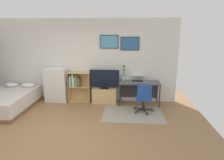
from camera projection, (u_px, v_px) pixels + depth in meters
The scene contains 14 objects.
ground_plane at pixel (61, 135), 4.33m from camera, with size 7.20×7.20×0.00m, color #936B44.
wall_back_with_posters at pixel (84, 60), 6.35m from camera, with size 6.12×0.09×2.70m.
area_rug at pixel (133, 114), 5.46m from camera, with size 1.70×1.20×0.01m, color #9E937F.
bed at pixel (8, 101), 5.78m from camera, with size 1.35×2.00×0.62m.
dresser at pixel (56, 85), 6.35m from camera, with size 0.70×0.46×1.13m.
bookshelf at pixel (77, 85), 6.35m from camera, with size 0.73×0.30×0.99m.
tv_stand at pixel (105, 95), 6.31m from camera, with size 0.78×0.41×0.48m.
television at pixel (104, 79), 6.15m from camera, with size 0.95×0.16×0.62m.
desk at pixel (139, 86), 6.13m from camera, with size 1.28×0.56×0.74m.
office_chair at pixel (144, 98), 5.43m from camera, with size 0.57×0.58×0.86m.
laptop at pixel (137, 79), 6.14m from camera, with size 0.42×0.45×0.17m.
computer_mouse at pixel (145, 81), 6.02m from camera, with size 0.06×0.10×0.03m, color silver.
bamboo_vase at pixel (124, 73), 6.16m from camera, with size 0.09×0.10×0.52m.
wine_glass at pixel (127, 78), 5.96m from camera, with size 0.07×0.07×0.18m.
Camera 1 is at (1.48, -3.79, 2.26)m, focal length 30.68 mm.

